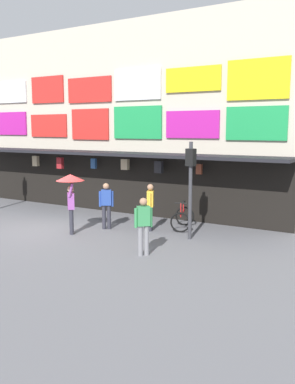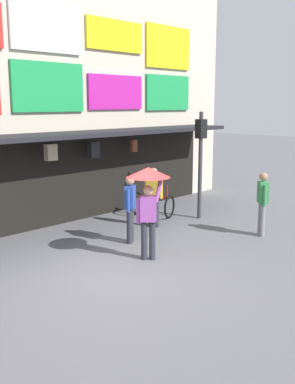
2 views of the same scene
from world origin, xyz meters
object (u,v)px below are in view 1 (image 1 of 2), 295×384
object	(u,v)px
pedestrian_with_umbrella	(70,187)
pedestrian_in_green	(143,223)
traffic_light_far	(191,175)
bicycle_parked	(183,218)
pedestrian_in_blue	(106,203)
pedestrian_in_black	(150,205)

from	to	relation	value
pedestrian_with_umbrella	pedestrian_in_green	world-z (taller)	pedestrian_with_umbrella
traffic_light_far	bicycle_parked	distance (m)	2.24
pedestrian_with_umbrella	pedestrian_in_green	size ratio (longest dim) A/B	1.24
traffic_light_far	pedestrian_with_umbrella	distance (m)	4.12
traffic_light_far	pedestrian_in_blue	xyz separation A→B (m)	(-3.19, -0.27, -1.19)
bicycle_parked	pedestrian_with_umbrella	bearing A→B (deg)	-138.89
bicycle_parked	pedestrian_in_black	distance (m)	1.33
traffic_light_far	pedestrian_in_green	bearing A→B (deg)	-99.33
traffic_light_far	pedestrian_in_blue	world-z (taller)	traffic_light_far
bicycle_parked	pedestrian_with_umbrella	world-z (taller)	pedestrian_with_umbrella
traffic_light_far	pedestrian_in_green	xyz separation A→B (m)	(-0.38, -2.34, -1.19)
pedestrian_in_black	pedestrian_in_blue	size ratio (longest dim) A/B	1.00
pedestrian_with_umbrella	pedestrian_in_green	xyz separation A→B (m)	(3.43, -0.87, -0.69)
pedestrian_in_black	traffic_light_far	bearing A→B (deg)	-10.71
bicycle_parked	pedestrian_in_black	bearing A→B (deg)	-136.95
pedestrian_in_black	pedestrian_in_green	xyz separation A→B (m)	(1.31, -2.66, 0.00)
pedestrian_in_green	pedestrian_in_black	bearing A→B (deg)	116.30
bicycle_parked	pedestrian_in_blue	world-z (taller)	pedestrian_in_blue
bicycle_parked	pedestrian_in_black	world-z (taller)	pedestrian_in_black
pedestrian_with_umbrella	pedestrian_in_green	distance (m)	3.60
pedestrian_with_umbrella	pedestrian_in_black	bearing A→B (deg)	40.26
traffic_light_far	pedestrian_in_black	size ratio (longest dim) A/B	1.90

